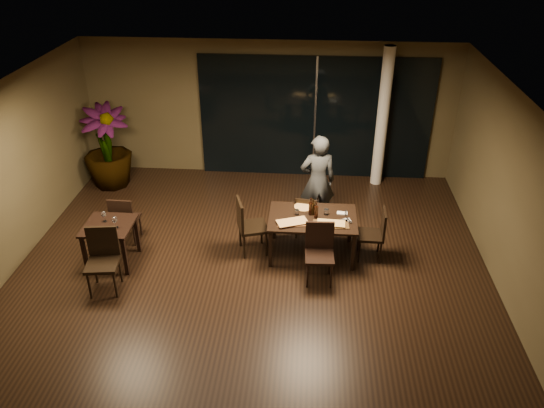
# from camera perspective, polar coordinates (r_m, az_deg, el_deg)

# --- Properties ---
(ground) EXTENTS (8.00, 8.00, 0.00)m
(ground) POSITION_cam_1_polar(r_m,az_deg,el_deg) (8.88, -2.36, -7.98)
(ground) COLOR black
(ground) RESTS_ON ground
(wall_back) EXTENTS (8.00, 0.10, 3.00)m
(wall_back) POSITION_cam_1_polar(r_m,az_deg,el_deg) (11.73, -0.29, 10.18)
(wall_back) COLOR #4A4027
(wall_back) RESTS_ON ground
(wall_right) EXTENTS (0.10, 8.00, 3.00)m
(wall_right) POSITION_cam_1_polar(r_m,az_deg,el_deg) (8.60, 25.30, -0.54)
(wall_right) COLOR #4A4027
(wall_right) RESTS_ON ground
(ceiling) EXTENTS (8.00, 8.00, 0.04)m
(ceiling) POSITION_cam_1_polar(r_m,az_deg,el_deg) (7.43, -2.84, 10.78)
(ceiling) COLOR white
(ceiling) RESTS_ON wall_back
(window_panel) EXTENTS (5.00, 0.06, 2.70)m
(window_panel) POSITION_cam_1_polar(r_m,az_deg,el_deg) (11.67, 4.64, 9.18)
(window_panel) COLOR black
(window_panel) RESTS_ON ground
(column) EXTENTS (0.24, 0.24, 3.00)m
(column) POSITION_cam_1_polar(r_m,az_deg,el_deg) (11.42, 11.79, 8.99)
(column) COLOR white
(column) RESTS_ON ground
(main_table) EXTENTS (1.50, 1.00, 0.75)m
(main_table) POSITION_cam_1_polar(r_m,az_deg,el_deg) (9.11, 4.38, -1.81)
(main_table) COLOR black
(main_table) RESTS_ON ground
(side_table) EXTENTS (0.80, 0.80, 0.75)m
(side_table) POSITION_cam_1_polar(r_m,az_deg,el_deg) (9.31, -17.08, -2.80)
(side_table) COLOR black
(side_table) RESTS_ON ground
(chair_main_far) EXTENTS (0.45, 0.45, 0.85)m
(chair_main_far) POSITION_cam_1_polar(r_m,az_deg,el_deg) (9.67, 3.69, -1.15)
(chair_main_far) COLOR black
(chair_main_far) RESTS_ON ground
(chair_main_near) EXTENTS (0.48, 0.48, 1.00)m
(chair_main_near) POSITION_cam_1_polar(r_m,az_deg,el_deg) (8.61, 5.12, -4.85)
(chair_main_near) COLOR black
(chair_main_near) RESTS_ON ground
(chair_main_left) EXTENTS (0.61, 0.61, 1.04)m
(chair_main_left) POSITION_cam_1_polar(r_m,az_deg,el_deg) (9.20, -2.65, -2.10)
(chair_main_left) COLOR black
(chair_main_left) RESTS_ON ground
(chair_main_right) EXTENTS (0.45, 0.45, 0.94)m
(chair_main_right) POSITION_cam_1_polar(r_m,az_deg,el_deg) (9.24, 11.10, -2.93)
(chair_main_right) COLOR black
(chair_main_right) RESTS_ON ground
(chair_side_far) EXTENTS (0.44, 0.44, 0.94)m
(chair_side_far) POSITION_cam_1_polar(r_m,az_deg,el_deg) (9.82, -15.62, -1.42)
(chair_side_far) COLOR black
(chair_side_far) RESTS_ON ground
(chair_side_near) EXTENTS (0.55, 0.55, 1.05)m
(chair_side_near) POSITION_cam_1_polar(r_m,az_deg,el_deg) (8.77, -17.73, -5.36)
(chair_side_near) COLOR black
(chair_side_near) RESTS_ON ground
(diner) EXTENTS (0.67, 0.51, 1.81)m
(diner) POSITION_cam_1_polar(r_m,az_deg,el_deg) (9.91, 4.93, 2.48)
(diner) COLOR #2D3032
(diner) RESTS_ON ground
(potted_plant) EXTENTS (1.34, 1.34, 1.79)m
(potted_plant) POSITION_cam_1_polar(r_m,az_deg,el_deg) (11.86, -17.35, 5.87)
(potted_plant) COLOR #204A18
(potted_plant) RESTS_ON ground
(pizza_board_left) EXTENTS (0.54, 0.33, 0.01)m
(pizza_board_left) POSITION_cam_1_polar(r_m,az_deg,el_deg) (8.87, 2.19, -2.06)
(pizza_board_left) COLOR #452916
(pizza_board_left) RESTS_ON main_table
(pizza_board_right) EXTENTS (0.60, 0.34, 0.01)m
(pizza_board_right) POSITION_cam_1_polar(r_m,az_deg,el_deg) (8.89, 6.37, -2.18)
(pizza_board_right) COLOR #3E2A14
(pizza_board_right) RESTS_ON main_table
(oblong_pizza_left) EXTENTS (0.54, 0.39, 0.02)m
(oblong_pizza_left) POSITION_cam_1_polar(r_m,az_deg,el_deg) (8.86, 2.20, -1.97)
(oblong_pizza_left) COLOR #68090B
(oblong_pizza_left) RESTS_ON pizza_board_left
(oblong_pizza_right) EXTENTS (0.46, 0.23, 0.02)m
(oblong_pizza_right) POSITION_cam_1_polar(r_m,az_deg,el_deg) (8.88, 6.38, -2.09)
(oblong_pizza_right) COLOR maroon
(oblong_pizza_right) RESTS_ON pizza_board_right
(round_pizza) EXTENTS (0.33, 0.33, 0.01)m
(round_pizza) POSITION_cam_1_polar(r_m,az_deg,el_deg) (9.34, 3.44, -0.33)
(round_pizza) COLOR #A83712
(round_pizza) RESTS_ON main_table
(bottle_a) EXTENTS (0.07, 0.07, 0.32)m
(bottle_a) POSITION_cam_1_polar(r_m,az_deg,el_deg) (9.06, 4.18, -0.27)
(bottle_a) COLOR black
(bottle_a) RESTS_ON main_table
(bottle_b) EXTENTS (0.07, 0.07, 0.30)m
(bottle_b) POSITION_cam_1_polar(r_m,az_deg,el_deg) (8.98, 4.78, -0.66)
(bottle_b) COLOR black
(bottle_b) RESTS_ON main_table
(bottle_c) EXTENTS (0.07, 0.07, 0.30)m
(bottle_c) POSITION_cam_1_polar(r_m,az_deg,el_deg) (9.06, 4.42, -0.34)
(bottle_c) COLOR black
(bottle_c) RESTS_ON main_table
(tumbler_left) EXTENTS (0.08, 0.08, 0.09)m
(tumbler_left) POSITION_cam_1_polar(r_m,az_deg,el_deg) (9.11, 2.70, -0.88)
(tumbler_left) COLOR white
(tumbler_left) RESTS_ON main_table
(tumbler_right) EXTENTS (0.08, 0.08, 0.10)m
(tumbler_right) POSITION_cam_1_polar(r_m,az_deg,el_deg) (9.15, 5.87, -0.84)
(tumbler_right) COLOR white
(tumbler_right) RESTS_ON main_table
(napkin_near) EXTENTS (0.20, 0.16, 0.01)m
(napkin_near) POSITION_cam_1_polar(r_m,az_deg,el_deg) (9.02, 7.88, -1.77)
(napkin_near) COLOR white
(napkin_near) RESTS_ON main_table
(napkin_far) EXTENTS (0.19, 0.11, 0.01)m
(napkin_far) POSITION_cam_1_polar(r_m,az_deg,el_deg) (9.22, 7.56, -0.98)
(napkin_far) COLOR white
(napkin_far) RESTS_ON main_table
(wine_glass_a) EXTENTS (0.08, 0.08, 0.18)m
(wine_glass_a) POSITION_cam_1_polar(r_m,az_deg,el_deg) (9.31, -17.62, -1.32)
(wine_glass_a) COLOR white
(wine_glass_a) RESTS_ON side_table
(wine_glass_b) EXTENTS (0.09, 0.09, 0.20)m
(wine_glass_b) POSITION_cam_1_polar(r_m,az_deg,el_deg) (9.08, -16.53, -1.92)
(wine_glass_b) COLOR white
(wine_glass_b) RESTS_ON side_table
(side_napkin) EXTENTS (0.21, 0.17, 0.01)m
(side_napkin) POSITION_cam_1_polar(r_m,az_deg,el_deg) (9.05, -17.32, -2.86)
(side_napkin) COLOR white
(side_napkin) RESTS_ON side_table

